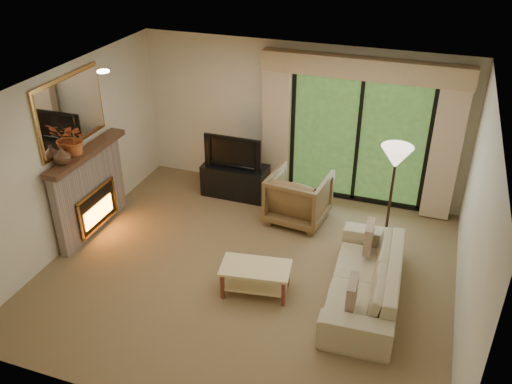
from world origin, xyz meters
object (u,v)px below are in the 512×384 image
(media_console, at_px, (235,180))
(armchair, at_px, (299,197))
(sofa, at_px, (365,278))
(coffee_table, at_px, (256,279))

(media_console, xyz_separation_m, armchair, (1.24, -0.43, 0.14))
(media_console, distance_m, sofa, 3.25)
(media_console, bearing_deg, coffee_table, -62.72)
(armchair, height_order, coffee_table, armchair)
(media_console, height_order, sofa, sofa)
(sofa, bearing_deg, armchair, -142.58)
(sofa, distance_m, coffee_table, 1.42)
(coffee_table, bearing_deg, media_console, 108.32)
(sofa, relative_size, coffee_table, 2.42)
(armchair, xyz_separation_m, sofa, (1.32, -1.57, -0.09))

